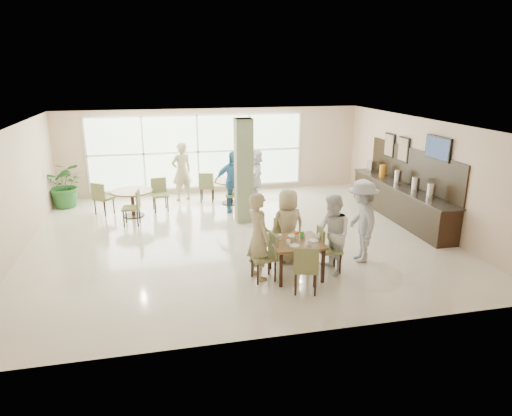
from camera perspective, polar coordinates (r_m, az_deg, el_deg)
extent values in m
plane|color=beige|center=(11.42, -2.30, -3.63)|extent=(10.00, 10.00, 0.00)
plane|color=white|center=(10.76, -2.48, 10.46)|extent=(10.00, 10.00, 0.00)
plane|color=beige|center=(15.37, -5.42, 7.09)|extent=(10.00, 0.00, 10.00)
plane|color=beige|center=(6.84, 4.43, -5.59)|extent=(10.00, 0.00, 10.00)
plane|color=beige|center=(11.28, -28.23, 1.51)|extent=(0.00, 9.00, 9.00)
plane|color=beige|center=(12.85, 20.19, 4.17)|extent=(0.00, 9.00, 9.00)
plane|color=silver|center=(15.29, -7.28, 6.98)|extent=(7.00, 0.00, 7.00)
cube|color=#78825A|center=(12.23, -1.55, 4.61)|extent=(0.45, 0.45, 2.80)
cube|color=brown|center=(9.12, 5.03, -4.25)|extent=(1.01, 1.01, 0.05)
cube|color=black|center=(8.78, 3.14, -7.75)|extent=(0.06, 0.06, 0.70)
cube|color=black|center=(9.03, 8.37, -7.18)|extent=(0.06, 0.06, 0.70)
cube|color=black|center=(9.53, 1.76, -5.67)|extent=(0.06, 0.06, 0.70)
cube|color=black|center=(9.76, 6.61, -5.22)|extent=(0.06, 0.06, 0.70)
cylinder|color=brown|center=(13.29, -15.26, 2.04)|extent=(1.14, 1.14, 0.04)
cylinder|color=black|center=(13.39, -15.14, 0.49)|extent=(0.10, 0.10, 0.71)
cylinder|color=black|center=(13.48, -15.03, -0.90)|extent=(0.60, 0.60, 0.03)
cylinder|color=brown|center=(14.11, -3.14, 3.47)|extent=(1.16, 1.16, 0.04)
cylinder|color=black|center=(14.20, -3.11, 2.00)|extent=(0.10, 0.10, 0.71)
cylinder|color=black|center=(14.29, -3.09, 0.68)|extent=(0.60, 0.60, 0.03)
cylinder|color=white|center=(8.90, 6.73, -4.35)|extent=(0.08, 0.08, 0.10)
cylinder|color=white|center=(8.89, 4.04, -4.29)|extent=(0.08, 0.08, 0.10)
cylinder|color=white|center=(9.31, 5.97, -3.33)|extent=(0.08, 0.08, 0.10)
cylinder|color=white|center=(9.15, 2.99, -3.63)|extent=(0.08, 0.08, 0.10)
cylinder|color=white|center=(8.84, 4.82, -4.71)|extent=(0.20, 0.20, 0.01)
cylinder|color=white|center=(9.36, 4.62, -3.46)|extent=(0.20, 0.20, 0.01)
cylinder|color=white|center=(9.14, 7.17, -4.06)|extent=(0.20, 0.20, 0.01)
cylinder|color=#99B27F|center=(9.09, 5.04, -3.75)|extent=(0.07, 0.07, 0.12)
sphere|color=orange|center=(9.06, 5.24, -3.09)|extent=(0.07, 0.07, 0.07)
sphere|color=orange|center=(9.07, 4.92, -3.06)|extent=(0.07, 0.07, 0.07)
sphere|color=orange|center=(9.02, 5.02, -3.17)|extent=(0.07, 0.07, 0.07)
cube|color=green|center=(9.22, 5.75, -3.38)|extent=(0.09, 0.07, 0.15)
cube|color=black|center=(13.32, 17.48, 0.64)|extent=(0.60, 4.60, 0.90)
cube|color=black|center=(13.20, 17.66, 2.59)|extent=(0.64, 4.70, 0.04)
cube|color=black|center=(13.24, 18.95, 4.87)|extent=(0.04, 4.60, 1.00)
cylinder|color=silver|center=(12.00, 21.04, 1.95)|extent=(0.20, 0.20, 0.40)
cylinder|color=silver|center=(12.57, 19.32, 2.77)|extent=(0.20, 0.20, 0.40)
cylinder|color=silver|center=(13.32, 17.32, 3.72)|extent=(0.20, 0.20, 0.40)
cylinder|color=orange|center=(14.09, 15.53, 4.49)|extent=(0.18, 0.18, 0.36)
cube|color=silver|center=(14.70, 14.26, 5.08)|extent=(0.18, 0.30, 0.36)
cube|color=black|center=(12.19, 21.80, 6.96)|extent=(0.06, 1.00, 0.58)
cube|color=#7F99CC|center=(12.18, 21.70, 6.96)|extent=(0.01, 0.92, 0.50)
cube|color=black|center=(13.58, 17.96, 6.97)|extent=(0.04, 0.55, 0.70)
cube|color=brown|center=(13.56, 17.87, 6.97)|extent=(0.01, 0.47, 0.62)
cube|color=black|center=(14.26, 16.35, 7.55)|extent=(0.04, 0.55, 0.70)
cube|color=brown|center=(14.25, 16.26, 7.55)|extent=(0.01, 0.47, 0.62)
imported|color=#276227|center=(14.86, -22.69, 2.74)|extent=(1.38, 1.38, 1.40)
imported|color=tan|center=(8.94, 0.29, -3.56)|extent=(0.61, 0.74, 1.76)
imported|color=tan|center=(9.80, 3.98, -2.21)|extent=(0.85, 0.57, 1.61)
imported|color=white|center=(9.31, 9.56, -3.31)|extent=(0.73, 0.88, 1.65)
imported|color=#A4A4A6|center=(10.00, 13.08, -1.61)|extent=(0.83, 1.25, 1.81)
imported|color=teal|center=(13.24, -2.93, 3.29)|extent=(1.13, 0.77, 1.78)
imported|color=white|center=(14.29, -0.14, 4.13)|extent=(1.01, 1.67, 1.68)
imported|color=tan|center=(14.56, -9.27, 4.50)|extent=(0.80, 0.67, 1.86)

